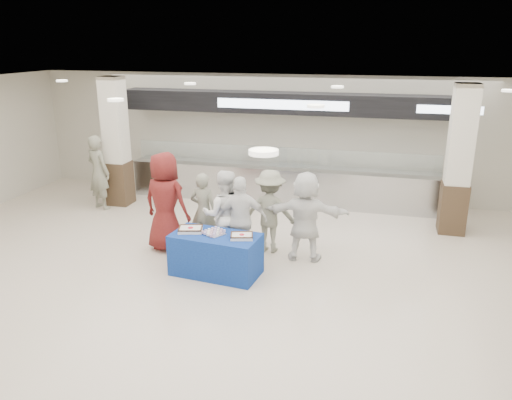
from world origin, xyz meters
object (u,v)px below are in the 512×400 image
(soldier_a, at_px, (204,211))
(chef_short, at_px, (241,220))
(soldier_b, at_px, (270,211))
(civilian_white, at_px, (305,216))
(soldier_bg, at_px, (99,172))
(sheet_cake_right, at_px, (242,236))
(display_table, at_px, (216,254))
(civilian_maroon, at_px, (165,202))
(sheet_cake_left, at_px, (191,229))
(cupcake_tray, at_px, (213,232))
(chef_tall, at_px, (224,214))

(soldier_a, height_order, chef_short, chef_short)
(soldier_b, height_order, civilian_white, civilian_white)
(civilian_white, distance_m, soldier_bg, 5.70)
(soldier_a, distance_m, soldier_b, 1.32)
(chef_short, bearing_deg, soldier_bg, -43.20)
(sheet_cake_right, relative_size, soldier_b, 0.27)
(display_table, relative_size, civilian_maroon, 0.78)
(soldier_a, xyz_separation_m, civilian_white, (2.04, -0.05, 0.09))
(soldier_a, bearing_deg, display_table, 126.63)
(display_table, distance_m, chef_short, 0.84)
(soldier_a, relative_size, soldier_bg, 0.85)
(sheet_cake_left, relative_size, cupcake_tray, 1.02)
(cupcake_tray, bearing_deg, display_table, -41.98)
(sheet_cake_left, height_order, chef_short, chef_short)
(cupcake_tray, bearing_deg, sheet_cake_right, -7.65)
(soldier_a, bearing_deg, cupcake_tray, 125.54)
(soldier_bg, bearing_deg, soldier_b, -177.60)
(civilian_maroon, xyz_separation_m, chef_tall, (1.22, -0.04, -0.13))
(civilian_white, bearing_deg, display_table, 32.37)
(chef_short, distance_m, soldier_b, 0.74)
(chef_tall, bearing_deg, sheet_cake_right, 108.15)
(soldier_bg, bearing_deg, civilian_white, -177.53)
(sheet_cake_right, height_order, civilian_maroon, civilian_maroon)
(sheet_cake_right, distance_m, chef_tall, 0.98)
(display_table, distance_m, cupcake_tray, 0.41)
(chef_tall, xyz_separation_m, civilian_white, (1.51, 0.25, 0.01))
(sheet_cake_right, bearing_deg, chef_tall, 125.72)
(cupcake_tray, height_order, civilian_maroon, civilian_maroon)
(chef_short, xyz_separation_m, soldier_bg, (-4.27, 2.16, 0.09))
(chef_short, bearing_deg, soldier_a, -41.75)
(sheet_cake_left, relative_size, civilian_white, 0.28)
(sheet_cake_left, distance_m, chef_short, 0.97)
(cupcake_tray, xyz_separation_m, civilian_white, (1.49, 0.97, 0.09))
(display_table, height_order, cupcake_tray, cupcake_tray)
(sheet_cake_right, relative_size, cupcake_tray, 0.93)
(sheet_cake_left, bearing_deg, soldier_b, 45.51)
(sheet_cake_right, height_order, chef_short, chef_short)
(chef_tall, distance_m, chef_short, 0.39)
(sheet_cake_left, bearing_deg, cupcake_tray, -0.35)
(soldier_b, bearing_deg, chef_short, 59.09)
(soldier_b, bearing_deg, sheet_cake_left, 48.20)
(civilian_maroon, bearing_deg, chef_short, -175.00)
(sheet_cake_left, distance_m, sheet_cake_right, 0.98)
(cupcake_tray, relative_size, civilian_maroon, 0.24)
(soldier_a, bearing_deg, soldier_b, -164.95)
(soldier_a, bearing_deg, sheet_cake_right, 142.14)
(cupcake_tray, distance_m, chef_short, 0.69)
(sheet_cake_right, height_order, soldier_b, soldier_b)
(display_table, relative_size, sheet_cake_left, 3.18)
(chef_short, xyz_separation_m, civilian_white, (1.14, 0.38, 0.04))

